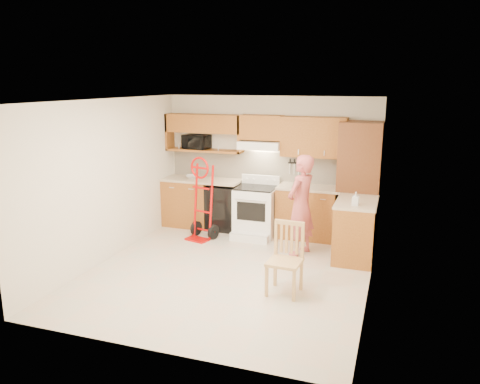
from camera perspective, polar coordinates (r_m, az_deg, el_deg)
The scene contains 28 objects.
floor at distance 7.10m, azimuth -1.31°, elevation -9.64°, with size 4.00×4.50×0.02m, color beige.
ceiling at distance 6.55m, azimuth -1.43°, elevation 11.13°, with size 4.00×4.50×0.02m, color white.
wall_back at distance 8.83m, azimuth 3.67°, elevation 3.42°, with size 4.00×0.02×2.50m, color beige.
wall_front at distance 4.73m, azimuth -10.84°, elevation -5.48°, with size 4.00×0.02×2.50m, color beige.
wall_left at distance 7.63m, azimuth -15.71°, elevation 1.39°, with size 0.02×4.50×2.50m, color beige.
wall_right at distance 6.33m, azimuth 15.99°, elevation -0.99°, with size 0.02×4.50×2.50m, color beige.
backsplash at distance 8.81m, azimuth 3.63°, elevation 3.08°, with size 3.92×0.03×0.55m, color beige.
lower_cab_left at distance 9.23m, azimuth -6.24°, elevation -1.27°, with size 0.90×0.60×0.90m, color #9D5D25.
dishwasher at distance 8.96m, azimuth -1.87°, elevation -1.82°, with size 0.60×0.60×0.85m, color black.
lower_cab_right at distance 8.53m, azimuth 8.44°, elevation -2.55°, with size 1.14×0.60×0.90m, color #9D5D25.
countertop_left at distance 9.01m, azimuth -4.58°, elevation 1.47°, with size 1.50×0.63×0.04m, color #BFAD92.
countertop_right at distance 8.42m, azimuth 8.55°, elevation 0.53°, with size 1.14×0.63×0.04m, color #BFAD92.
cab_return_right at distance 7.67m, azimuth 13.77°, elevation -4.61°, with size 0.60×1.00×0.90m, color #9D5D25.
countertop_return at distance 7.54m, azimuth 13.96°, elevation -1.21°, with size 0.63×1.00×0.04m, color #BFAD92.
pantry_tall at distance 8.29m, azimuth 14.16°, elevation 1.00°, with size 0.70×0.60×2.10m, color brown.
upper_cab_left at distance 8.98m, azimuth -4.36°, elevation 8.27°, with size 1.50×0.33×0.34m, color #9D5D25.
upper_shelf_mw at distance 9.03m, azimuth -4.30°, elevation 5.05°, with size 1.50×0.33×0.04m, color #9D5D25.
upper_cab_center at distance 8.60m, azimuth 2.66°, elevation 7.82°, with size 0.76×0.33×0.44m, color #9D5D25.
upper_cab_right at distance 8.40m, azimuth 8.92°, elevation 6.58°, with size 1.14×0.33×0.70m, color #9D5D25.
range_hood at distance 8.58m, azimuth 2.51°, elevation 5.72°, with size 0.76×0.46×0.14m, color white.
knife_strip at distance 8.65m, azimuth 7.10°, elevation 3.08°, with size 0.40×0.05×0.29m, color black, non-canonical shape.
microwave at distance 9.08m, azimuth -5.30°, elevation 6.06°, with size 0.49×0.33×0.27m, color black.
range at distance 8.50m, azimuth 1.84°, elevation -1.90°, with size 0.72×0.95×1.06m, color white, non-canonical shape.
person at distance 7.60m, azimuth 7.38°, elevation -1.61°, with size 0.60×0.39×1.64m, color #B75150.
hand_truck at distance 8.33m, azimuth -4.81°, elevation -1.29°, with size 0.53×0.48×1.33m, color #C50906, non-canonical shape.
dining_chair at distance 6.26m, azimuth 5.42°, elevation -8.12°, with size 0.43×0.47×0.95m, color #DDBA7F, non-canonical shape.
soap_bottle at distance 7.24m, azimuth 13.82°, elevation -0.79°, with size 0.09×0.10×0.21m, color white.
bowl at distance 9.08m, azimuth -5.82°, elevation 1.85°, with size 0.24×0.24×0.06m, color white.
Camera 1 is at (2.25, -6.14, 2.75)m, focal length 35.27 mm.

